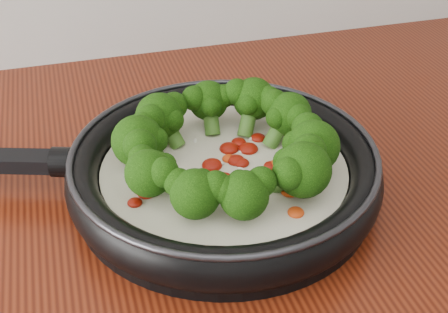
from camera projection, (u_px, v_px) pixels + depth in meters
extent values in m
cylinder|color=black|center=(224.00, 187.00, 0.68)|extent=(0.43, 0.43, 0.01)
torus|color=black|center=(224.00, 169.00, 0.67)|extent=(0.45, 0.45, 0.04)
torus|color=#2D2D33|center=(224.00, 152.00, 0.66)|extent=(0.44, 0.44, 0.01)
cylinder|color=black|center=(67.00, 162.00, 0.67)|extent=(0.04, 0.04, 0.03)
cylinder|color=silver|center=(224.00, 175.00, 0.67)|extent=(0.35, 0.35, 0.02)
ellipsoid|color=maroon|center=(236.00, 160.00, 0.67)|extent=(0.03, 0.03, 0.01)
ellipsoid|color=maroon|center=(147.00, 193.00, 0.62)|extent=(0.03, 0.03, 0.01)
ellipsoid|color=#DD3E0E|center=(276.00, 166.00, 0.67)|extent=(0.02, 0.02, 0.01)
ellipsoid|color=maroon|center=(248.00, 149.00, 0.69)|extent=(0.03, 0.03, 0.01)
ellipsoid|color=maroon|center=(239.00, 142.00, 0.71)|extent=(0.03, 0.03, 0.01)
ellipsoid|color=#DD3E0E|center=(229.00, 159.00, 0.68)|extent=(0.02, 0.02, 0.01)
ellipsoid|color=maroon|center=(271.00, 166.00, 0.66)|extent=(0.02, 0.02, 0.01)
ellipsoid|color=maroon|center=(135.00, 203.00, 0.61)|extent=(0.02, 0.02, 0.01)
ellipsoid|color=#DD3E0E|center=(212.00, 191.00, 0.63)|extent=(0.03, 0.03, 0.01)
ellipsoid|color=maroon|center=(229.00, 149.00, 0.69)|extent=(0.03, 0.03, 0.01)
ellipsoid|color=maroon|center=(224.00, 178.00, 0.65)|extent=(0.03, 0.03, 0.01)
ellipsoid|color=#DD3E0E|center=(290.00, 191.00, 0.63)|extent=(0.03, 0.03, 0.01)
ellipsoid|color=maroon|center=(212.00, 165.00, 0.67)|extent=(0.03, 0.03, 0.01)
ellipsoid|color=maroon|center=(258.00, 138.00, 0.71)|extent=(0.02, 0.02, 0.01)
ellipsoid|color=#DD3E0E|center=(296.00, 213.00, 0.60)|extent=(0.02, 0.02, 0.01)
ellipsoid|color=maroon|center=(159.00, 167.00, 0.66)|extent=(0.03, 0.03, 0.01)
ellipsoid|color=maroon|center=(174.00, 189.00, 0.63)|extent=(0.02, 0.02, 0.01)
ellipsoid|color=#DD3E0E|center=(150.00, 147.00, 0.70)|extent=(0.03, 0.03, 0.01)
ellipsoid|color=maroon|center=(242.00, 163.00, 0.67)|extent=(0.02, 0.02, 0.01)
ellipsoid|color=maroon|center=(144.00, 189.00, 0.63)|extent=(0.02, 0.02, 0.01)
ellipsoid|color=white|center=(220.00, 164.00, 0.67)|extent=(0.01, 0.01, 0.00)
ellipsoid|color=white|center=(173.00, 125.00, 0.74)|extent=(0.01, 0.01, 0.00)
ellipsoid|color=white|center=(243.00, 152.00, 0.69)|extent=(0.01, 0.01, 0.00)
ellipsoid|color=white|center=(228.00, 159.00, 0.68)|extent=(0.01, 0.01, 0.00)
ellipsoid|color=white|center=(245.00, 179.00, 0.65)|extent=(0.01, 0.01, 0.00)
ellipsoid|color=white|center=(327.00, 162.00, 0.67)|extent=(0.01, 0.01, 0.00)
ellipsoid|color=white|center=(197.00, 214.00, 0.60)|extent=(0.01, 0.01, 0.00)
ellipsoid|color=white|center=(213.00, 182.00, 0.64)|extent=(0.01, 0.01, 0.00)
ellipsoid|color=white|center=(231.00, 144.00, 0.70)|extent=(0.01, 0.01, 0.00)
ellipsoid|color=white|center=(171.00, 186.00, 0.63)|extent=(0.01, 0.01, 0.00)
ellipsoid|color=white|center=(257.00, 187.00, 0.63)|extent=(0.01, 0.01, 0.00)
ellipsoid|color=white|center=(216.00, 187.00, 0.63)|extent=(0.01, 0.01, 0.00)
ellipsoid|color=white|center=(305.00, 195.00, 0.62)|extent=(0.01, 0.01, 0.00)
ellipsoid|color=white|center=(180.00, 180.00, 0.64)|extent=(0.01, 0.01, 0.00)
ellipsoid|color=white|center=(232.00, 195.00, 0.62)|extent=(0.01, 0.01, 0.00)
ellipsoid|color=white|center=(127.00, 156.00, 0.68)|extent=(0.01, 0.01, 0.00)
ellipsoid|color=white|center=(252.00, 139.00, 0.71)|extent=(0.01, 0.01, 0.00)
ellipsoid|color=white|center=(188.00, 205.00, 0.61)|extent=(0.01, 0.01, 0.00)
ellipsoid|color=white|center=(210.00, 188.00, 0.63)|extent=(0.01, 0.01, 0.00)
ellipsoid|color=white|center=(195.00, 141.00, 0.71)|extent=(0.01, 0.01, 0.00)
ellipsoid|color=white|center=(241.00, 169.00, 0.66)|extent=(0.01, 0.01, 0.00)
ellipsoid|color=white|center=(214.00, 208.00, 0.61)|extent=(0.01, 0.01, 0.00)
cylinder|color=#4C7F29|center=(294.00, 160.00, 0.65)|extent=(0.04, 0.03, 0.04)
sphere|color=black|center=(313.00, 146.00, 0.64)|extent=(0.07, 0.07, 0.06)
sphere|color=black|center=(308.00, 129.00, 0.65)|extent=(0.05, 0.05, 0.04)
sphere|color=black|center=(310.00, 152.00, 0.62)|extent=(0.04, 0.04, 0.03)
sphere|color=black|center=(295.00, 144.00, 0.64)|extent=(0.04, 0.04, 0.03)
cylinder|color=#4C7F29|center=(276.00, 133.00, 0.70)|extent=(0.04, 0.03, 0.04)
sphere|color=black|center=(289.00, 114.00, 0.70)|extent=(0.07, 0.07, 0.05)
sphere|color=black|center=(274.00, 103.00, 0.70)|extent=(0.04, 0.04, 0.03)
sphere|color=black|center=(299.00, 117.00, 0.68)|extent=(0.04, 0.04, 0.03)
sphere|color=black|center=(277.00, 118.00, 0.69)|extent=(0.03, 0.03, 0.03)
cylinder|color=#4C7F29|center=(248.00, 121.00, 0.72)|extent=(0.04, 0.04, 0.04)
sphere|color=black|center=(254.00, 99.00, 0.72)|extent=(0.07, 0.07, 0.05)
sphere|color=black|center=(237.00, 92.00, 0.72)|extent=(0.04, 0.04, 0.03)
sphere|color=black|center=(268.00, 98.00, 0.71)|extent=(0.04, 0.04, 0.03)
sphere|color=black|center=(249.00, 104.00, 0.71)|extent=(0.03, 0.03, 0.03)
cylinder|color=#4C7F29|center=(211.00, 121.00, 0.72)|extent=(0.02, 0.04, 0.04)
sphere|color=black|center=(208.00, 100.00, 0.73)|extent=(0.06, 0.06, 0.05)
sphere|color=black|center=(194.00, 98.00, 0.71)|extent=(0.04, 0.04, 0.03)
sphere|color=black|center=(224.00, 96.00, 0.72)|extent=(0.04, 0.04, 0.03)
sphere|color=black|center=(211.00, 107.00, 0.71)|extent=(0.03, 0.03, 0.02)
cylinder|color=#4C7F29|center=(172.00, 134.00, 0.70)|extent=(0.04, 0.04, 0.04)
sphere|color=black|center=(159.00, 117.00, 0.70)|extent=(0.07, 0.07, 0.06)
sphere|color=black|center=(151.00, 119.00, 0.67)|extent=(0.05, 0.05, 0.04)
sphere|color=black|center=(174.00, 106.00, 0.71)|extent=(0.04, 0.04, 0.03)
sphere|color=black|center=(172.00, 120.00, 0.69)|extent=(0.04, 0.04, 0.03)
cylinder|color=#4C7F29|center=(155.00, 155.00, 0.66)|extent=(0.04, 0.03, 0.04)
sphere|color=black|center=(138.00, 141.00, 0.65)|extent=(0.07, 0.07, 0.06)
sphere|color=black|center=(140.00, 146.00, 0.63)|extent=(0.05, 0.05, 0.04)
sphere|color=black|center=(144.00, 126.00, 0.67)|extent=(0.04, 0.04, 0.03)
sphere|color=black|center=(155.00, 140.00, 0.65)|extent=(0.04, 0.04, 0.03)
cylinder|color=#4C7F29|center=(166.00, 181.00, 0.62)|extent=(0.04, 0.03, 0.04)
sphere|color=black|center=(149.00, 173.00, 0.60)|extent=(0.06, 0.06, 0.05)
sphere|color=black|center=(164.00, 172.00, 0.58)|extent=(0.04, 0.04, 0.03)
sphere|color=black|center=(142.00, 158.00, 0.61)|extent=(0.04, 0.04, 0.03)
sphere|color=black|center=(165.00, 165.00, 0.61)|extent=(0.03, 0.03, 0.02)
cylinder|color=#4C7F29|center=(202.00, 197.00, 0.60)|extent=(0.03, 0.04, 0.04)
sphere|color=black|center=(195.00, 194.00, 0.57)|extent=(0.06, 0.06, 0.05)
sphere|color=black|center=(216.00, 186.00, 0.57)|extent=(0.04, 0.04, 0.03)
sphere|color=black|center=(178.00, 183.00, 0.58)|extent=(0.04, 0.04, 0.03)
sphere|color=black|center=(202.00, 181.00, 0.59)|extent=(0.03, 0.03, 0.03)
cylinder|color=#4C7F29|center=(240.00, 198.00, 0.60)|extent=(0.02, 0.04, 0.04)
sphere|color=black|center=(244.00, 195.00, 0.57)|extent=(0.06, 0.06, 0.05)
sphere|color=black|center=(261.00, 182.00, 0.58)|extent=(0.04, 0.04, 0.03)
sphere|color=black|center=(224.00, 190.00, 0.57)|extent=(0.04, 0.04, 0.03)
sphere|color=black|center=(240.00, 182.00, 0.59)|extent=(0.03, 0.03, 0.02)
cylinder|color=#4C7F29|center=(285.00, 179.00, 0.62)|extent=(0.04, 0.04, 0.04)
sphere|color=black|center=(303.00, 170.00, 0.60)|extent=(0.07, 0.07, 0.06)
sphere|color=black|center=(309.00, 151.00, 0.61)|extent=(0.05, 0.05, 0.04)
sphere|color=black|center=(289.00, 173.00, 0.58)|extent=(0.04, 0.04, 0.03)
sphere|color=black|center=(287.00, 162.00, 0.61)|extent=(0.04, 0.04, 0.03)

